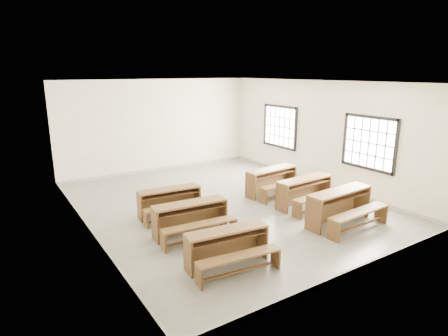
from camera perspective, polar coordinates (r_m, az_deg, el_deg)
room at (r=9.62m, az=0.45°, el=6.68°), size 8.50×8.50×3.20m
desk_set_0 at (r=6.92m, az=0.61°, el=-11.66°), size 1.63×0.97×0.70m
desk_set_1 at (r=8.14m, az=-5.02°, el=-7.38°), size 1.69×0.97×0.73m
desk_set_2 at (r=9.27m, az=-8.20°, el=-4.87°), size 1.59×0.92×0.69m
desk_set_3 at (r=9.08m, az=17.41°, el=-5.36°), size 1.84×1.03×0.81m
desk_set_4 at (r=10.04m, az=12.37°, el=-3.30°), size 1.74×0.98×0.76m
desk_set_5 at (r=10.87m, az=7.45°, el=-1.72°), size 1.74×1.01×0.75m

